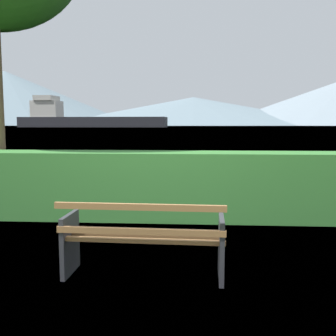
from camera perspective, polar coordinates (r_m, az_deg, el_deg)
ground_plane at (r=4.52m, az=-3.42°, el=-15.24°), size 1400.00×1400.00×0.00m
water_surface at (r=311.66m, az=3.66°, el=6.07°), size 620.00×620.00×0.00m
park_bench at (r=4.32m, az=-3.59°, el=-10.26°), size 1.77×0.63×0.87m
hedge_row at (r=6.97m, az=-0.69°, el=-2.49°), size 9.99×0.90×1.18m
cargo_ship_large at (r=215.31m, az=-12.44°, el=7.04°), size 78.99×16.39×16.64m
sailboat_mid at (r=247.02m, az=-13.71°, el=6.00°), size 3.20×6.62×1.98m
distant_hills at (r=581.64m, az=-1.04°, el=9.44°), size 878.30×446.13×80.07m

